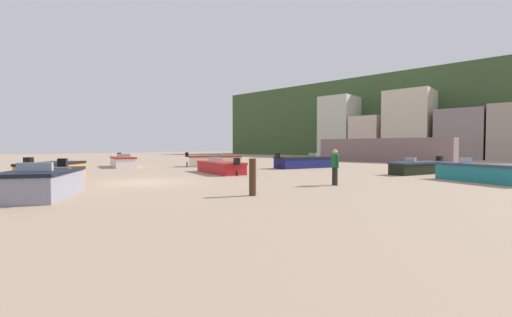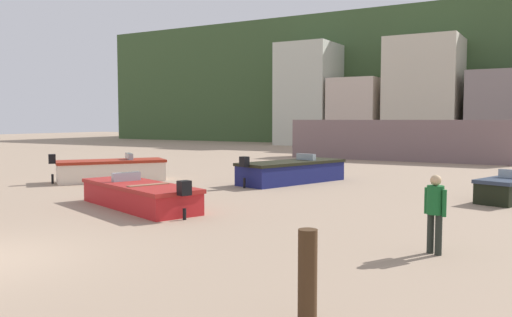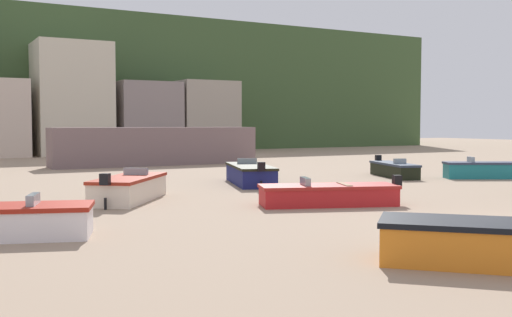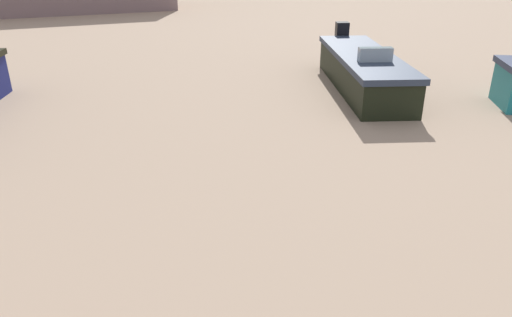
{
  "view_description": "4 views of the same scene",
  "coord_description": "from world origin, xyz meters",
  "px_view_note": "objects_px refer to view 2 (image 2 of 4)",
  "views": [
    {
      "loc": [
        14.91,
        -8.33,
        1.73
      ],
      "look_at": [
        -2.56,
        11.26,
        0.81
      ],
      "focal_mm": 23.35,
      "sensor_mm": 36.0,
      "label": 1
    },
    {
      "loc": [
        9.83,
        -5.86,
        2.73
      ],
      "look_at": [
        -0.08,
        11.29,
        1.28
      ],
      "focal_mm": 37.46,
      "sensor_mm": 36.0,
      "label": 2
    },
    {
      "loc": [
        -14.42,
        -11.44,
        2.99
      ],
      "look_at": [
        -0.32,
        14.15,
        1.29
      ],
      "focal_mm": 42.47,
      "sensor_mm": 36.0,
      "label": 3
    },
    {
      "loc": [
        2.51,
        5.33,
        3.05
      ],
      "look_at": [
        3.97,
        9.09,
        1.22
      ],
      "focal_mm": 33.95,
      "sensor_mm": 36.0,
      "label": 4
    }
  ],
  "objects_px": {
    "mooring_post_near_water": "(307,279)",
    "beach_walker_foreground": "(435,208)",
    "boat_cream_0": "(111,170)",
    "boat_navy_7": "(292,172)",
    "boat_red_3": "(139,195)"
  },
  "relations": [
    {
      "from": "beach_walker_foreground",
      "to": "boat_red_3",
      "type": "bearing_deg",
      "value": 19.68
    },
    {
      "from": "boat_cream_0",
      "to": "mooring_post_near_water",
      "type": "height_order",
      "value": "mooring_post_near_water"
    },
    {
      "from": "mooring_post_near_water",
      "to": "beach_walker_foreground",
      "type": "relative_size",
      "value": 0.81
    },
    {
      "from": "boat_cream_0",
      "to": "boat_navy_7",
      "type": "height_order",
      "value": "boat_cream_0"
    },
    {
      "from": "boat_cream_0",
      "to": "boat_navy_7",
      "type": "distance_m",
      "value": 7.99
    },
    {
      "from": "boat_navy_7",
      "to": "beach_walker_foreground",
      "type": "xyz_separation_m",
      "value": [
        7.93,
        -9.59,
        0.47
      ]
    },
    {
      "from": "boat_red_3",
      "to": "boat_navy_7",
      "type": "height_order",
      "value": "boat_navy_7"
    },
    {
      "from": "boat_cream_0",
      "to": "boat_navy_7",
      "type": "bearing_deg",
      "value": 62.41
    },
    {
      "from": "boat_cream_0",
      "to": "boat_navy_7",
      "type": "xyz_separation_m",
      "value": [
        7.19,
        3.49,
        -0.0
      ]
    },
    {
      "from": "boat_red_3",
      "to": "mooring_post_near_water",
      "type": "height_order",
      "value": "mooring_post_near_water"
    },
    {
      "from": "boat_red_3",
      "to": "mooring_post_near_water",
      "type": "xyz_separation_m",
      "value": [
        8.51,
        -6.16,
        0.27
      ]
    },
    {
      "from": "boat_red_3",
      "to": "mooring_post_near_water",
      "type": "bearing_deg",
      "value": -105.59
    },
    {
      "from": "boat_navy_7",
      "to": "boat_cream_0",
      "type": "bearing_deg",
      "value": -136.38
    },
    {
      "from": "boat_cream_0",
      "to": "boat_red_3",
      "type": "distance_m",
      "value": 7.66
    },
    {
      "from": "mooring_post_near_water",
      "to": "beach_walker_foreground",
      "type": "height_order",
      "value": "beach_walker_foreground"
    }
  ]
}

